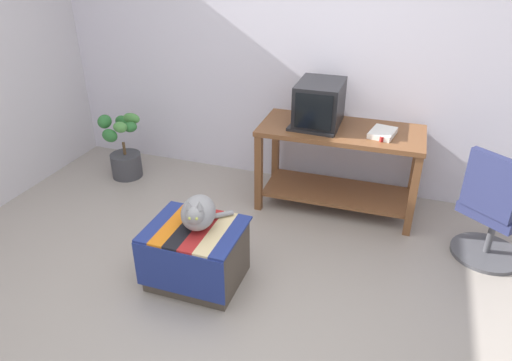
# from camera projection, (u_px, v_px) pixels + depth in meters

# --- Properties ---
(ground_plane) EXTENTS (14.00, 14.00, 0.00)m
(ground_plane) POSITION_uv_depth(u_px,v_px,m) (212.00, 311.00, 3.08)
(ground_plane) COLOR #9E9389
(back_wall) EXTENTS (8.00, 0.10, 2.60)m
(back_wall) POSITION_uv_depth(u_px,v_px,m) (299.00, 46.00, 4.17)
(back_wall) COLOR silver
(back_wall) RESTS_ON ground_plane
(desk) EXTENTS (1.37, 0.64, 0.75)m
(desk) POSITION_uv_depth(u_px,v_px,m) (339.00, 155.00, 4.03)
(desk) COLOR brown
(desk) RESTS_ON ground_plane
(tv_monitor) EXTENTS (0.37, 0.50, 0.37)m
(tv_monitor) POSITION_uv_depth(u_px,v_px,m) (319.00, 104.00, 3.92)
(tv_monitor) COLOR black
(tv_monitor) RESTS_ON desk
(keyboard) EXTENTS (0.41, 0.17, 0.02)m
(keyboard) POSITION_uv_depth(u_px,v_px,m) (312.00, 130.00, 3.85)
(keyboard) COLOR black
(keyboard) RESTS_ON desk
(book) EXTENTS (0.22, 0.29, 0.04)m
(book) POSITION_uv_depth(u_px,v_px,m) (383.00, 133.00, 3.77)
(book) COLOR white
(book) RESTS_ON desk
(ottoman_with_blanket) EXTENTS (0.64, 0.54, 0.44)m
(ottoman_with_blanket) POSITION_uv_depth(u_px,v_px,m) (196.00, 254.00, 3.26)
(ottoman_with_blanket) COLOR #4C4238
(ottoman_with_blanket) RESTS_ON ground_plane
(cat) EXTENTS (0.34, 0.40, 0.27)m
(cat) POSITION_uv_depth(u_px,v_px,m) (198.00, 213.00, 3.12)
(cat) COLOR gray
(cat) RESTS_ON ottoman_with_blanket
(potted_plant) EXTENTS (0.37, 0.32, 0.65)m
(potted_plant) POSITION_uv_depth(u_px,v_px,m) (124.00, 152.00, 4.66)
(potted_plant) COLOR #3D3D42
(potted_plant) RESTS_ON ground_plane
(office_chair) EXTENTS (0.59, 0.59, 0.89)m
(office_chair) POSITION_uv_depth(u_px,v_px,m) (493.00, 214.00, 3.41)
(office_chair) COLOR #4C4C51
(office_chair) RESTS_ON ground_plane
(stapler) EXTENTS (0.09, 0.11, 0.04)m
(stapler) POSITION_uv_depth(u_px,v_px,m) (380.00, 137.00, 3.70)
(stapler) COLOR #A31E1E
(stapler) RESTS_ON desk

